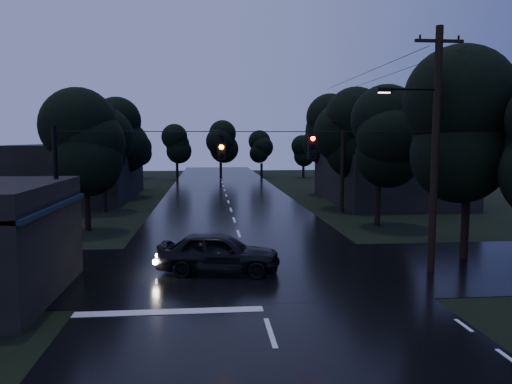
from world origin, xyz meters
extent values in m
cube|color=black|center=(0.00, 30.00, 0.00)|extent=(12.00, 120.00, 0.02)
cube|color=black|center=(0.00, 12.00, 0.00)|extent=(60.00, 9.00, 0.02)
cube|color=black|center=(-7.00, 9.00, 3.20)|extent=(0.30, 7.00, 0.15)
cylinder|color=black|center=(-7.20, 6.00, 1.50)|extent=(0.10, 0.10, 3.00)
cylinder|color=black|center=(-7.20, 12.00, 1.50)|extent=(0.10, 0.10, 3.00)
cube|color=#FFB966|center=(-7.05, 7.50, 2.50)|extent=(0.06, 1.60, 0.50)
cube|color=#FFB966|center=(-7.05, 10.20, 2.50)|extent=(0.06, 1.20, 0.50)
cube|color=black|center=(14.00, 34.00, 2.20)|extent=(10.00, 14.00, 4.40)
cube|color=black|center=(-14.00, 40.00, 2.50)|extent=(10.00, 16.00, 5.00)
cylinder|color=black|center=(7.50, 11.00, 5.00)|extent=(0.30, 0.30, 10.00)
cube|color=black|center=(7.50, 11.00, 9.40)|extent=(2.00, 0.12, 0.12)
cylinder|color=black|center=(6.40, 11.00, 7.50)|extent=(2.20, 0.10, 0.10)
cube|color=black|center=(5.30, 11.00, 7.45)|extent=(0.60, 0.25, 0.18)
cube|color=#FFB266|center=(5.30, 11.00, 7.35)|extent=(0.45, 0.18, 0.03)
cylinder|color=black|center=(8.30, 28.00, 3.75)|extent=(0.30, 0.30, 7.50)
cube|color=black|center=(8.30, 28.00, 6.90)|extent=(2.00, 0.12, 0.12)
cylinder|color=black|center=(-7.50, 11.00, 3.00)|extent=(0.18, 0.18, 6.00)
cylinder|color=black|center=(0.00, 11.00, 5.80)|extent=(15.00, 0.03, 0.03)
cube|color=black|center=(-1.20, 11.00, 5.20)|extent=(0.32, 0.25, 1.00)
sphere|color=orange|center=(-1.20, 10.85, 5.20)|extent=(0.18, 0.18, 0.18)
cube|color=black|center=(2.40, 11.00, 5.20)|extent=(0.32, 0.25, 1.00)
sphere|color=#FF0C07|center=(2.40, 10.85, 5.20)|extent=(0.18, 0.18, 0.18)
cylinder|color=black|center=(10.00, 13.00, 1.40)|extent=(0.36, 0.36, 2.80)
sphere|color=black|center=(10.00, 13.00, 4.80)|extent=(4.48, 4.48, 4.48)
sphere|color=black|center=(10.00, 13.00, 6.00)|extent=(4.48, 4.48, 4.48)
sphere|color=black|center=(10.00, 13.00, 7.20)|extent=(4.48, 4.48, 4.48)
cylinder|color=black|center=(-9.00, 22.00, 1.22)|extent=(0.36, 0.36, 2.45)
sphere|color=black|center=(-9.00, 22.00, 4.20)|extent=(3.92, 3.92, 3.92)
sphere|color=black|center=(-9.00, 22.00, 5.25)|extent=(3.92, 3.92, 3.92)
sphere|color=black|center=(-9.00, 22.00, 6.30)|extent=(3.92, 3.92, 3.92)
cylinder|color=black|center=(-9.60, 30.00, 1.31)|extent=(0.36, 0.36, 2.62)
sphere|color=black|center=(-9.60, 30.00, 4.50)|extent=(4.20, 4.20, 4.20)
sphere|color=black|center=(-9.60, 30.00, 5.62)|extent=(4.20, 4.20, 4.20)
sphere|color=black|center=(-9.60, 30.00, 6.75)|extent=(4.20, 4.20, 4.20)
cylinder|color=black|center=(-10.20, 40.00, 1.40)|extent=(0.36, 0.36, 2.80)
sphere|color=black|center=(-10.20, 40.00, 4.80)|extent=(4.48, 4.48, 4.48)
sphere|color=black|center=(-10.20, 40.00, 6.00)|extent=(4.48, 4.48, 4.48)
sphere|color=black|center=(-10.20, 40.00, 7.20)|extent=(4.48, 4.48, 4.48)
cylinder|color=black|center=(9.00, 22.00, 1.31)|extent=(0.36, 0.36, 2.62)
sphere|color=black|center=(9.00, 22.00, 4.50)|extent=(4.20, 4.20, 4.20)
sphere|color=black|center=(9.00, 22.00, 5.62)|extent=(4.20, 4.20, 4.20)
sphere|color=black|center=(9.00, 22.00, 6.75)|extent=(4.20, 4.20, 4.20)
cylinder|color=black|center=(9.60, 30.00, 1.40)|extent=(0.36, 0.36, 2.80)
sphere|color=black|center=(9.60, 30.00, 4.80)|extent=(4.48, 4.48, 4.48)
sphere|color=black|center=(9.60, 30.00, 6.00)|extent=(4.48, 4.48, 4.48)
sphere|color=black|center=(9.60, 30.00, 7.20)|extent=(4.48, 4.48, 4.48)
cylinder|color=black|center=(10.20, 40.00, 1.49)|extent=(0.36, 0.36, 2.97)
sphere|color=black|center=(10.20, 40.00, 5.10)|extent=(4.76, 4.76, 4.76)
sphere|color=black|center=(10.20, 40.00, 6.38)|extent=(4.76, 4.76, 4.76)
sphere|color=black|center=(10.20, 40.00, 7.65)|extent=(4.76, 4.76, 4.76)
imported|color=black|center=(-1.32, 11.65, 0.86)|extent=(5.30, 2.83, 1.71)
camera|label=1|loc=(-1.71, -8.58, 5.50)|focal=35.00mm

